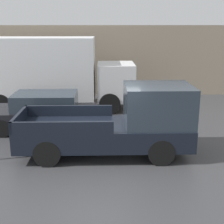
{
  "coord_description": "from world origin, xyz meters",
  "views": [
    {
      "loc": [
        0.08,
        -8.98,
        4.1
      ],
      "look_at": [
        0.34,
        1.45,
        1.13
      ],
      "focal_mm": 50.0,
      "sensor_mm": 36.0,
      "label": 1
    }
  ],
  "objects": [
    {
      "name": "ground_plane",
      "position": [
        0.0,
        0.0,
        0.0
      ],
      "size": [
        60.0,
        60.0,
        0.0
      ],
      "primitive_type": "plane",
      "color": "#3D3D3F"
    },
    {
      "name": "building_wall",
      "position": [
        0.0,
        9.19,
        2.01
      ],
      "size": [
        28.0,
        0.15,
        4.02
      ],
      "color": "gray",
      "rests_on": "ground"
    },
    {
      "name": "pickup_truck",
      "position": [
        0.66,
        0.45,
        1.05
      ],
      "size": [
        5.46,
        1.96,
        2.27
      ],
      "color": "black",
      "rests_on": "ground"
    },
    {
      "name": "car",
      "position": [
        -2.32,
        2.95,
        0.76
      ],
      "size": [
        4.39,
        1.88,
        1.49
      ],
      "color": "black",
      "rests_on": "ground"
    },
    {
      "name": "delivery_truck",
      "position": [
        -2.87,
        6.19,
        1.86
      ],
      "size": [
        8.06,
        2.41,
        3.48
      ],
      "color": "white",
      "rests_on": "ground"
    }
  ]
}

